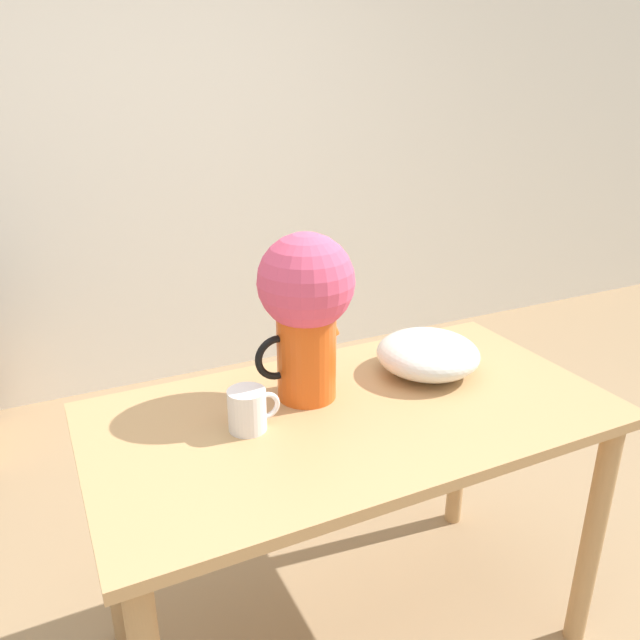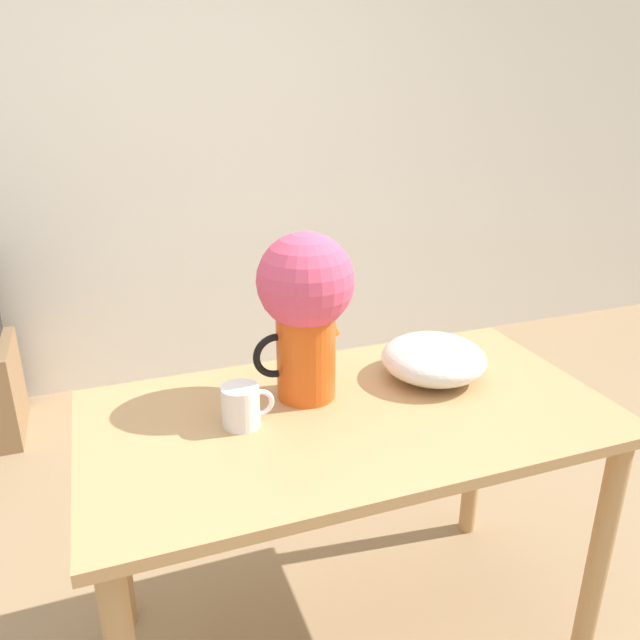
# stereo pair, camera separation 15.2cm
# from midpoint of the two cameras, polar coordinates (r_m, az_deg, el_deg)

# --- Properties ---
(wall_back) EXTENTS (8.00, 0.05, 2.60)m
(wall_back) POSITION_cam_midpoint_polar(r_m,az_deg,el_deg) (3.35, -18.91, 15.11)
(wall_back) COLOR silver
(wall_back) RESTS_ON ground_plane
(table) EXTENTS (1.36, 0.73, 0.79)m
(table) POSITION_cam_midpoint_polar(r_m,az_deg,el_deg) (1.71, 0.44, -11.81)
(table) COLOR tan
(table) RESTS_ON ground_plane
(flower_vase) EXTENTS (0.27, 0.25, 0.45)m
(flower_vase) POSITION_cam_midpoint_polar(r_m,az_deg,el_deg) (1.60, -4.01, 1.61)
(flower_vase) COLOR #E05619
(flower_vase) RESTS_ON table
(coffee_mug) EXTENTS (0.13, 0.09, 0.11)m
(coffee_mug) POSITION_cam_midpoint_polar(r_m,az_deg,el_deg) (1.55, -9.38, -8.16)
(coffee_mug) COLOR white
(coffee_mug) RESTS_ON table
(white_bowl) EXTENTS (0.30, 0.30, 0.12)m
(white_bowl) POSITION_cam_midpoint_polar(r_m,az_deg,el_deg) (1.83, 7.51, -3.13)
(white_bowl) COLOR silver
(white_bowl) RESTS_ON table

